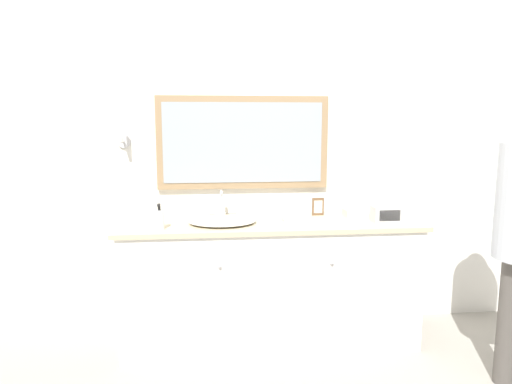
{
  "coord_description": "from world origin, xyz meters",
  "views": [
    {
      "loc": [
        -0.4,
        -2.63,
        1.5
      ],
      "look_at": [
        -0.1,
        0.32,
        1.04
      ],
      "focal_mm": 32.0,
      "sensor_mm": 36.0,
      "label": 1
    }
  ],
  "objects_px": {
    "appliance_box": "(387,214)",
    "picture_frame": "(318,207)",
    "soap_bottle": "(159,219)",
    "sink_basin": "(222,220)"
  },
  "relations": [
    {
      "from": "appliance_box",
      "to": "picture_frame",
      "type": "xyz_separation_m",
      "value": [
        -0.4,
        0.26,
        0.01
      ]
    },
    {
      "from": "soap_bottle",
      "to": "appliance_box",
      "type": "distance_m",
      "value": 1.48
    },
    {
      "from": "sink_basin",
      "to": "picture_frame",
      "type": "bearing_deg",
      "value": 15.18
    },
    {
      "from": "soap_bottle",
      "to": "appliance_box",
      "type": "relative_size",
      "value": 0.83
    },
    {
      "from": "sink_basin",
      "to": "appliance_box",
      "type": "xyz_separation_m",
      "value": [
        1.09,
        -0.07,
        0.03
      ]
    },
    {
      "from": "sink_basin",
      "to": "picture_frame",
      "type": "distance_m",
      "value": 0.71
    },
    {
      "from": "sink_basin",
      "to": "appliance_box",
      "type": "relative_size",
      "value": 2.27
    },
    {
      "from": "soap_bottle",
      "to": "picture_frame",
      "type": "height_order",
      "value": "soap_bottle"
    },
    {
      "from": "soap_bottle",
      "to": "appliance_box",
      "type": "xyz_separation_m",
      "value": [
        1.48,
        0.06,
        -0.01
      ]
    },
    {
      "from": "picture_frame",
      "to": "soap_bottle",
      "type": "bearing_deg",
      "value": -163.48
    }
  ]
}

